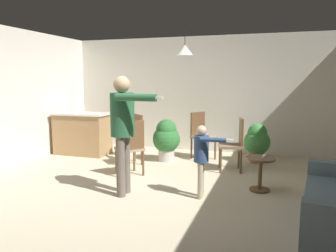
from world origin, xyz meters
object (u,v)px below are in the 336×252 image
at_px(person_child, 202,153).
at_px(dining_chair_near_wall, 133,137).
at_px(person_adult, 123,122).
at_px(dining_chair_by_counter, 234,142).
at_px(potted_plant_by_wall, 257,141).
at_px(dining_chair_centre_back, 201,134).
at_px(dining_chair_spare, 131,146).
at_px(kitchen_counter, 82,133).
at_px(spare_remote_on_table, 264,156).
at_px(side_table_by_couch, 260,170).
at_px(potted_plant_corner, 166,138).

xyz_separation_m(person_child, dining_chair_near_wall, (-1.74, 1.51, -0.11)).
distance_m(person_adult, dining_chair_by_counter, 2.34).
relative_size(dining_chair_near_wall, potted_plant_by_wall, 1.23).
distance_m(dining_chair_centre_back, dining_chair_spare, 1.90).
height_order(person_child, dining_chair_near_wall, person_child).
height_order(kitchen_counter, spare_remote_on_table, kitchen_counter).
bearing_deg(spare_remote_on_table, dining_chair_spare, 177.33).
bearing_deg(dining_chair_spare, dining_chair_by_counter, -22.94).
xyz_separation_m(person_adult, spare_remote_on_table, (1.95, 0.82, -0.55)).
bearing_deg(kitchen_counter, side_table_by_couch, -19.11).
bearing_deg(dining_chair_by_counter, dining_chair_centre_back, 33.27).
relative_size(kitchen_counter, spare_remote_on_table, 9.69).
distance_m(dining_chair_near_wall, spare_remote_on_table, 2.72).
bearing_deg(dining_chair_centre_back, dining_chair_by_counter, 81.70).
xyz_separation_m(kitchen_counter, dining_chair_spare, (1.78, -1.26, 0.07)).
bearing_deg(person_adult, dining_chair_spare, -162.79).
relative_size(dining_chair_by_counter, potted_plant_by_wall, 1.23).
height_order(dining_chair_near_wall, dining_chair_centre_back, same).
bearing_deg(dining_chair_centre_back, potted_plant_by_wall, 126.53).
relative_size(person_adult, potted_plant_by_wall, 2.16).
height_order(person_adult, person_child, person_adult).
bearing_deg(dining_chair_near_wall, person_adult, 153.51).
distance_m(person_child, dining_chair_near_wall, 2.31).
distance_m(dining_chair_spare, spare_remote_on_table, 2.26).
height_order(person_adult, dining_chair_centre_back, person_adult).
bearing_deg(potted_plant_by_wall, kitchen_counter, -173.77).
distance_m(side_table_by_couch, potted_plant_by_wall, 1.81).
height_order(kitchen_counter, potted_plant_corner, kitchen_counter).
bearing_deg(potted_plant_corner, dining_chair_spare, -101.23).
bearing_deg(person_child, dining_chair_centre_back, -171.10).
bearing_deg(dining_chair_near_wall, kitchen_counter, 26.46).
distance_m(side_table_by_couch, spare_remote_on_table, 0.22).
xyz_separation_m(potted_plant_by_wall, spare_remote_on_table, (0.19, -1.78, 0.09)).
bearing_deg(person_adult, spare_remote_on_table, 111.90).
bearing_deg(dining_chair_spare, dining_chair_centre_back, 11.70).
xyz_separation_m(potted_plant_corner, potted_plant_by_wall, (1.81, 0.44, -0.04)).
relative_size(side_table_by_couch, person_child, 0.49).
distance_m(person_adult, potted_plant_by_wall, 3.20).
relative_size(person_adult, dining_chair_centre_back, 1.75).
relative_size(dining_chair_spare, spare_remote_on_table, 7.69).
xyz_separation_m(kitchen_counter, person_child, (3.21, -1.97, 0.18)).
xyz_separation_m(person_adult, dining_chair_near_wall, (-0.62, 1.73, -0.54)).
height_order(dining_chair_near_wall, dining_chair_spare, same).
bearing_deg(potted_plant_corner, person_adult, -88.41).
distance_m(side_table_by_couch, dining_chair_centre_back, 2.24).
height_order(dining_chair_near_wall, potted_plant_by_wall, dining_chair_near_wall).
relative_size(dining_chair_by_counter, dining_chair_near_wall, 1.00).
relative_size(side_table_by_couch, dining_chair_centre_back, 0.52).
bearing_deg(kitchen_counter, person_adult, -46.26).
relative_size(dining_chair_by_counter, potted_plant_corner, 1.14).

